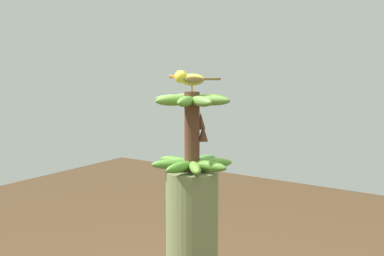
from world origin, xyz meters
TOP-DOWN VIEW (x-y plane):
  - banana_bunch at (0.00, 0.00)m, footprint 0.30×0.30m
  - perched_bird at (-0.01, -0.01)m, footprint 0.16×0.12m

SIDE VIEW (x-z plane):
  - banana_bunch at x=0.00m, z-range 1.04..1.33m
  - perched_bird at x=-0.01m, z-range 1.34..1.42m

